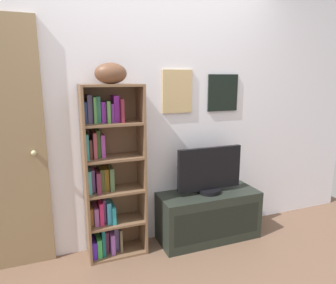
% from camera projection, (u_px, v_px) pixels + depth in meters
% --- Properties ---
extents(back_wall, '(4.80, 0.08, 2.48)m').
position_uv_depth(back_wall, '(151.00, 114.00, 2.82)').
color(back_wall, silver).
rests_on(back_wall, ground).
extents(bookshelf, '(0.51, 0.27, 1.52)m').
position_uv_depth(bookshelf, '(108.00, 176.00, 2.65)').
color(bookshelf, brown).
rests_on(bookshelf, ground).
extents(football, '(0.28, 0.21, 0.17)m').
position_uv_depth(football, '(111.00, 73.00, 2.46)').
color(football, brown).
rests_on(football, bookshelf).
extents(tv_stand, '(0.99, 0.39, 0.48)m').
position_uv_depth(tv_stand, '(208.00, 215.00, 3.00)').
color(tv_stand, black).
rests_on(tv_stand, ground).
extents(television, '(0.65, 0.22, 0.45)m').
position_uv_depth(television, '(210.00, 171.00, 2.91)').
color(television, black).
rests_on(television, tv_stand).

